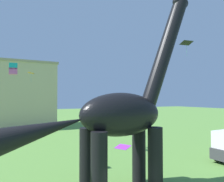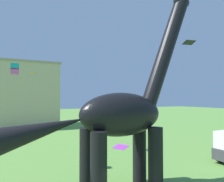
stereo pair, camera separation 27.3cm
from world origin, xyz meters
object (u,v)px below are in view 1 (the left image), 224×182
at_px(dinosaur_sculpture, 120,114).
at_px(kite_near_low, 113,111).
at_px(kite_apex, 31,73).
at_px(kite_trailing, 186,43).
at_px(kite_high_left, 123,147).
at_px(kite_mid_left, 13,69).

xyz_separation_m(dinosaur_sculpture, kite_near_low, (5.33, 10.90, -0.47)).
bearing_deg(kite_apex, kite_trailing, -22.42).
bearing_deg(kite_trailing, dinosaur_sculpture, -149.41).
height_order(kite_high_left, kite_near_low, kite_near_low).
bearing_deg(kite_mid_left, kite_trailing, 5.73).
distance_m(kite_mid_left, kite_trailing, 24.10).
height_order(dinosaur_sculpture, kite_apex, dinosaur_sculpture).
xyz_separation_m(dinosaur_sculpture, kite_high_left, (-2.55, -4.59, -1.09)).
distance_m(dinosaur_sculpture, kite_high_left, 5.36).
bearing_deg(kite_high_left, kite_trailing, 36.81).
xyz_separation_m(kite_high_left, kite_near_low, (7.88, 15.49, 0.62)).
distance_m(kite_high_left, kite_mid_left, 13.73).
bearing_deg(kite_trailing, kite_near_low, 175.91).
relative_size(kite_mid_left, kite_trailing, 0.45).
height_order(dinosaur_sculpture, kite_near_low, dinosaur_sculpture).
bearing_deg(kite_trailing, kite_high_left, -143.19).
relative_size(kite_mid_left, kite_apex, 0.76).
xyz_separation_m(kite_mid_left, kite_apex, (3.01, 10.73, 0.84)).
relative_size(kite_high_left, kite_apex, 0.62).
bearing_deg(kite_near_low, kite_apex, 138.84).
relative_size(dinosaur_sculpture, kite_trailing, 7.01).
height_order(kite_high_left, kite_apex, kite_apex).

